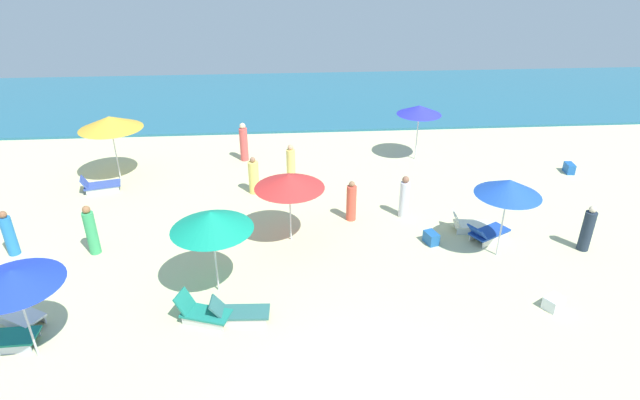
{
  "coord_description": "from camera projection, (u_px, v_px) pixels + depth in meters",
  "views": [
    {
      "loc": [
        -1.56,
        -7.51,
        8.94
      ],
      "look_at": [
        -0.39,
        8.22,
        0.84
      ],
      "focal_mm": 28.84,
      "sensor_mm": 36.0,
      "label": 1
    }
  ],
  "objects": [
    {
      "name": "umbrella_1",
      "position": [
        509.0,
        187.0,
        15.14
      ],
      "size": [
        1.96,
        1.96,
        2.61
      ],
      "color": "silver",
      "rests_on": "ground_plane"
    },
    {
      "name": "beachgoer_7",
      "position": [
        91.0,
        231.0,
        15.97
      ],
      "size": [
        0.45,
        0.45,
        1.67
      ],
      "rotation": [
        0.0,
        0.0,
        3.51
      ],
      "color": "#3BAB65",
      "rests_on": "ground_plane"
    },
    {
      "name": "lounge_chair_1_1",
      "position": [
        487.0,
        233.0,
        16.88
      ],
      "size": [
        1.62,
        1.28,
        0.7
      ],
      "rotation": [
        0.0,
        0.0,
        2.08
      ],
      "color": "silver",
      "rests_on": "ground_plane"
    },
    {
      "name": "umbrella_3",
      "position": [
        211.0,
        221.0,
        13.56
      ],
      "size": [
        2.22,
        2.22,
        2.53
      ],
      "color": "silver",
      "rests_on": "ground_plane"
    },
    {
      "name": "lounge_chair_0_0",
      "position": [
        2.0,
        338.0,
        12.46
      ],
      "size": [
        1.54,
        0.72,
        0.72
      ],
      "rotation": [
        0.0,
        0.0,
        1.6
      ],
      "color": "silver",
      "rests_on": "ground_plane"
    },
    {
      "name": "beachgoer_6",
      "position": [
        587.0,
        230.0,
        16.17
      ],
      "size": [
        0.49,
        0.49,
        1.56
      ],
      "rotation": [
        0.0,
        0.0,
        2.09
      ],
      "color": "#222F3F",
      "rests_on": "ground_plane"
    },
    {
      "name": "umbrella_4",
      "position": [
        289.0,
        181.0,
        16.06
      ],
      "size": [
        2.24,
        2.24,
        2.36
      ],
      "color": "silver",
      "rests_on": "ground_plane"
    },
    {
      "name": "lounge_chair_3_1",
      "position": [
        202.0,
        312.0,
        13.32
      ],
      "size": [
        1.5,
        1.02,
        0.77
      ],
      "rotation": [
        0.0,
        0.0,
        1.24
      ],
      "color": "silver",
      "rests_on": "ground_plane"
    },
    {
      "name": "lounge_chair_3_0",
      "position": [
        238.0,
        312.0,
        13.39
      ],
      "size": [
        1.54,
        0.68,
        0.62
      ],
      "rotation": [
        0.0,
        0.0,
        1.52
      ],
      "color": "silver",
      "rests_on": "ground_plane"
    },
    {
      "name": "ocean",
      "position": [
        308.0,
        98.0,
        31.87
      ],
      "size": [
        60.0,
        12.55,
        0.12
      ],
      "primitive_type": "cube",
      "color": "#24647F",
      "rests_on": "ground_plane"
    },
    {
      "name": "lounge_chair_1_0",
      "position": [
        468.0,
        224.0,
        17.4
      ],
      "size": [
        1.31,
        0.76,
        0.71
      ],
      "rotation": [
        0.0,
        0.0,
        1.42
      ],
      "color": "silver",
      "rests_on": "ground_plane"
    },
    {
      "name": "cooler_box_2",
      "position": [
        431.0,
        238.0,
        16.74
      ],
      "size": [
        0.48,
        0.59,
        0.4
      ],
      "primitive_type": "cube",
      "rotation": [
        0.0,
        0.0,
        1.88
      ],
      "color": "#1D5AA3",
      "rests_on": "ground_plane"
    },
    {
      "name": "beachgoer_3",
      "position": [
        291.0,
        166.0,
        20.49
      ],
      "size": [
        0.43,
        0.43,
        1.7
      ],
      "rotation": [
        0.0,
        0.0,
        1.86
      ],
      "color": "#F3D36D",
      "rests_on": "ground_plane"
    },
    {
      "name": "beachgoer_4",
      "position": [
        404.0,
        198.0,
        18.13
      ],
      "size": [
        0.37,
        0.37,
        1.56
      ],
      "rotation": [
        0.0,
        0.0,
        1.47
      ],
      "color": "silver",
      "rests_on": "ground_plane"
    },
    {
      "name": "beachgoer_0",
      "position": [
        244.0,
        143.0,
        22.72
      ],
      "size": [
        0.42,
        0.42,
        1.74
      ],
      "rotation": [
        0.0,
        0.0,
        4.93
      ],
      "color": "#DF5350",
      "rests_on": "ground_plane"
    },
    {
      "name": "cooler_box_0",
      "position": [
        554.0,
        303.0,
        13.8
      ],
      "size": [
        0.63,
        0.59,
        0.35
      ],
      "primitive_type": "cube",
      "rotation": [
        0.0,
        0.0,
        0.54
      ],
      "color": "silver",
      "rests_on": "ground_plane"
    },
    {
      "name": "lounge_chair_2_0",
      "position": [
        100.0,
        185.0,
        20.2
      ],
      "size": [
        1.54,
        1.0,
        0.65
      ],
      "rotation": [
        0.0,
        0.0,
        1.83
      ],
      "color": "silver",
      "rests_on": "ground_plane"
    },
    {
      "name": "umbrella_0",
      "position": [
        13.0,
        277.0,
        11.27
      ],
      "size": [
        2.12,
        2.12,
        2.48
      ],
      "color": "silver",
      "rests_on": "ground_plane"
    },
    {
      "name": "umbrella_2",
      "position": [
        110.0,
        123.0,
        20.27
      ],
      "size": [
        2.49,
        2.49,
        2.66
      ],
      "color": "silver",
      "rests_on": "ground_plane"
    },
    {
      "name": "beachgoer_5",
      "position": [
        9.0,
        234.0,
        15.95
      ],
      "size": [
        0.43,
        0.43,
        1.52
      ],
      "rotation": [
        0.0,
        0.0,
        1.83
      ],
      "color": "#277AC9",
      "rests_on": "ground_plane"
    },
    {
      "name": "umbrella_5",
      "position": [
        419.0,
        110.0,
        22.18
      ],
      "size": [
        1.94,
        1.94,
        2.48
      ],
      "color": "silver",
      "rests_on": "ground_plane"
    },
    {
      "name": "beachgoer_2",
      "position": [
        351.0,
        202.0,
        17.93
      ],
      "size": [
        0.48,
        0.48,
        1.49
      ],
      "rotation": [
        0.0,
        0.0,
        0.61
      ],
      "color": "#DF523E",
      "rests_on": "ground_plane"
    },
    {
      "name": "beachgoer_1",
      "position": [
        254.0,
        177.0,
        19.85
      ],
      "size": [
        0.55,
        0.55,
        1.49
      ],
      "rotation": [
        0.0,
        0.0,
        3.77
      ],
      "color": "#F9DD6B",
      "rests_on": "ground_plane"
    },
    {
      "name": "cooler_box_1",
      "position": [
        569.0,
        168.0,
        21.77
      ],
      "size": [
        0.37,
        0.6,
        0.42
      ],
      "primitive_type": "cube",
      "rotation": [
        0.0,
        0.0,
        4.61
      ],
      "color": "#1B59AD",
      "rests_on": "ground_plane"
    },
    {
      "name": "lounge_chair_0_1",
      "position": [
        17.0,
        313.0,
        13.27
      ],
      "size": [
        1.56,
        1.25,
        0.7
      ],
      "rotation": [
        0.0,
        0.0,
        1.04
      ],
      "color": "silver",
      "rests_on": "ground_plane"
    }
  ]
}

